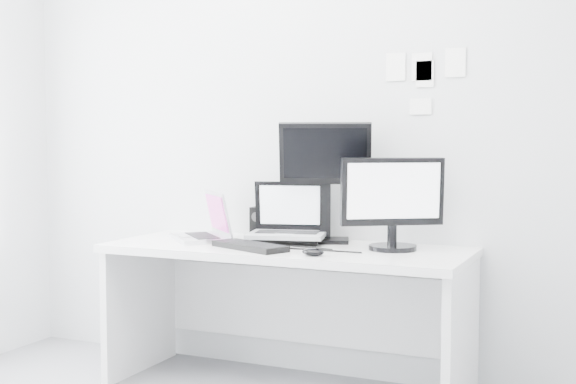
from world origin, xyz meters
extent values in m
plane|color=silver|center=(0.00, 1.60, 1.35)|extent=(3.60, 0.00, 3.60)
cube|color=white|center=(0.00, 1.25, 0.36)|extent=(1.80, 0.70, 0.73)
cube|color=silver|center=(-0.51, 1.27, 0.86)|extent=(0.44, 0.44, 0.27)
cube|color=black|center=(-0.26, 1.49, 0.81)|extent=(0.08, 0.08, 0.17)
cube|color=#A3A5A9|center=(-0.04, 1.35, 0.89)|extent=(0.44, 0.38, 0.32)
cube|color=black|center=(0.13, 1.45, 1.04)|extent=(0.49, 0.31, 0.63)
cube|color=black|center=(0.52, 1.34, 0.96)|extent=(0.54, 0.46, 0.46)
cube|color=black|center=(-0.12, 1.09, 0.74)|extent=(0.44, 0.30, 0.03)
ellipsoid|color=black|center=(0.24, 1.01, 0.75)|extent=(0.11, 0.07, 0.03)
cube|color=white|center=(0.45, 1.59, 1.62)|extent=(0.10, 0.00, 0.14)
cube|color=white|center=(0.60, 1.59, 1.58)|extent=(0.09, 0.00, 0.13)
cube|color=white|center=(0.75, 1.59, 1.63)|extent=(0.10, 0.00, 0.14)
cube|color=white|center=(0.58, 1.59, 1.42)|extent=(0.11, 0.00, 0.08)
cube|color=white|center=(0.58, 1.59, 1.62)|extent=(0.10, 0.00, 0.14)
camera|label=1|loc=(1.56, -2.21, 1.26)|focal=48.35mm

